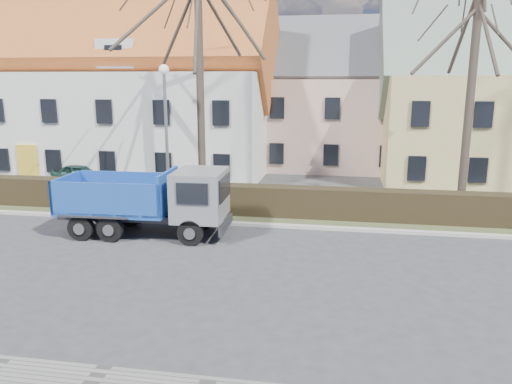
% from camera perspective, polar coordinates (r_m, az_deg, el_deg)
% --- Properties ---
extents(ground, '(120.00, 120.00, 0.00)m').
position_cam_1_polar(ground, '(16.32, -7.39, -8.22)').
color(ground, '#343436').
extents(curb_far, '(80.00, 0.30, 0.12)m').
position_cam_1_polar(curb_far, '(20.50, -3.64, -3.55)').
color(curb_far, '#A7A19A').
rests_on(curb_far, ground).
extents(grass_strip, '(80.00, 3.00, 0.10)m').
position_cam_1_polar(grass_strip, '(22.01, -2.68, -2.42)').
color(grass_strip, '#3E4526').
rests_on(grass_strip, ground).
extents(hedge, '(60.00, 0.90, 1.30)m').
position_cam_1_polar(hedge, '(21.67, -2.81, -1.03)').
color(hedge, black).
rests_on(hedge, ground).
extents(building_white, '(26.80, 10.80, 9.50)m').
position_cam_1_polar(building_white, '(35.26, -20.56, 10.26)').
color(building_white, silver).
rests_on(building_white, ground).
extents(building_pink, '(10.80, 8.80, 8.00)m').
position_cam_1_polar(building_pink, '(34.59, 8.85, 9.63)').
color(building_pink, tan).
rests_on(building_pink, ground).
extents(tree_1, '(9.20, 9.20, 12.65)m').
position_cam_1_polar(tree_1, '(23.97, -6.44, 13.92)').
color(tree_1, '#342B24').
rests_on(tree_1, ground).
extents(tree_2, '(8.00, 8.00, 11.00)m').
position_cam_1_polar(tree_2, '(23.66, 23.38, 10.99)').
color(tree_2, '#342B24').
rests_on(tree_2, ground).
extents(dump_truck, '(6.68, 2.67, 2.64)m').
position_cam_1_polar(dump_truck, '(19.38, -13.27, -0.99)').
color(dump_truck, navy).
rests_on(dump_truck, ground).
extents(streetlight, '(0.51, 0.51, 6.53)m').
position_cam_1_polar(streetlight, '(23.05, -10.19, 6.23)').
color(streetlight, gray).
rests_on(streetlight, ground).
extents(cart_frame, '(0.87, 0.65, 0.71)m').
position_cam_1_polar(cart_frame, '(21.07, -14.27, -2.64)').
color(cart_frame, silver).
rests_on(cart_frame, ground).
extents(parked_car_a, '(3.60, 1.72, 1.19)m').
position_cam_1_polar(parked_car_a, '(29.75, -19.20, 1.96)').
color(parked_car_a, '#18322C').
rests_on(parked_car_a, ground).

